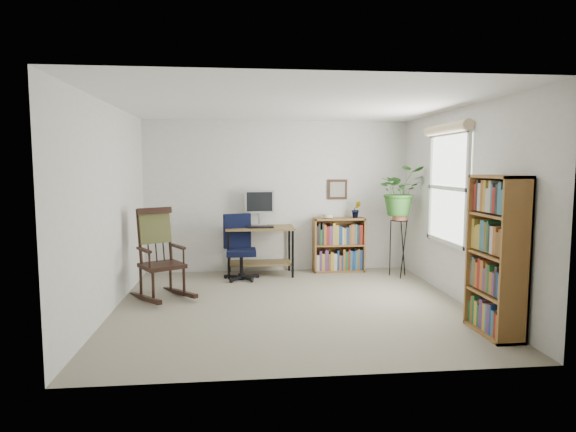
{
  "coord_description": "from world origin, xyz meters",
  "views": [
    {
      "loc": [
        -0.63,
        -5.66,
        1.68
      ],
      "look_at": [
        0.0,
        0.4,
        1.05
      ],
      "focal_mm": 30.0,
      "sensor_mm": 36.0,
      "label": 1
    }
  ],
  "objects": [
    {
      "name": "framed_picture",
      "position": [
        0.96,
        1.97,
        1.31
      ],
      "size": [
        0.32,
        0.04,
        0.32
      ],
      "primitive_type": null,
      "color": "black",
      "rests_on": "wall_back"
    },
    {
      "name": "plant_stand",
      "position": [
        1.8,
        1.36,
        0.51
      ],
      "size": [
        0.34,
        0.34,
        1.01
      ],
      "primitive_type": null,
      "rotation": [
        0.0,
        0.0,
        0.23
      ],
      "color": "black",
      "rests_on": "floor"
    },
    {
      "name": "wall_front",
      "position": [
        0.0,
        -2.0,
        1.2
      ],
      "size": [
        4.2,
        0.0,
        2.4
      ],
      "primitive_type": "cube",
      "color": "silver",
      "rests_on": "ground"
    },
    {
      "name": "window",
      "position": [
        2.06,
        0.3,
        1.4
      ],
      "size": [
        0.12,
        1.2,
        1.5
      ],
      "primitive_type": null,
      "color": "silver",
      "rests_on": "wall_right"
    },
    {
      "name": "wall_back",
      "position": [
        0.0,
        2.0,
        1.2
      ],
      "size": [
        4.2,
        0.0,
        2.4
      ],
      "primitive_type": "cube",
      "color": "silver",
      "rests_on": "ground"
    },
    {
      "name": "office_chair",
      "position": [
        -0.59,
        1.41,
        0.49
      ],
      "size": [
        0.67,
        0.67,
        0.98
      ],
      "primitive_type": null,
      "rotation": [
        0.0,
        0.0,
        0.3
      ],
      "color": "black",
      "rests_on": "floor"
    },
    {
      "name": "wall_right",
      "position": [
        2.1,
        0.0,
        1.2
      ],
      "size": [
        0.0,
        4.0,
        2.4
      ],
      "primitive_type": "cube",
      "color": "silver",
      "rests_on": "ground"
    },
    {
      "name": "ceiling",
      "position": [
        0.0,
        0.0,
        2.4
      ],
      "size": [
        4.2,
        4.0,
        0.0
      ],
      "primitive_type": "cube",
      "color": "white",
      "rests_on": "ground"
    },
    {
      "name": "wall_left",
      "position": [
        -2.1,
        0.0,
        1.2
      ],
      "size": [
        0.0,
        4.0,
        2.4
      ],
      "primitive_type": "cube",
      "color": "silver",
      "rests_on": "ground"
    },
    {
      "name": "tall_bookshelf",
      "position": [
        1.92,
        -1.19,
        0.8
      ],
      "size": [
        0.3,
        0.7,
        1.59
      ],
      "primitive_type": null,
      "color": "brown",
      "rests_on": "floor"
    },
    {
      "name": "spider_plant",
      "position": [
        1.8,
        1.36,
        1.67
      ],
      "size": [
        1.69,
        1.87,
        1.46
      ],
      "primitive_type": "imported",
      "color": "#2F6925",
      "rests_on": "plant_stand"
    },
    {
      "name": "keyboard",
      "position": [
        -0.3,
        1.58,
        0.76
      ],
      "size": [
        0.4,
        0.15,
        0.02
      ],
      "primitive_type": "cube",
      "color": "black",
      "rests_on": "desk"
    },
    {
      "name": "potted_plant_small",
      "position": [
        1.24,
        1.83,
        0.92
      ],
      "size": [
        0.13,
        0.24,
        0.11
      ],
      "primitive_type": "imported",
      "color": "#2F6925",
      "rests_on": "low_bookshelf"
    },
    {
      "name": "low_bookshelf",
      "position": [
        0.96,
        1.82,
        0.43
      ],
      "size": [
        0.82,
        0.27,
        0.86
      ],
      "primitive_type": null,
      "color": "brown",
      "rests_on": "floor"
    },
    {
      "name": "floor",
      "position": [
        0.0,
        0.0,
        0.0
      ],
      "size": [
        4.2,
        4.0,
        0.0
      ],
      "primitive_type": "cube",
      "color": "gray",
      "rests_on": "ground"
    },
    {
      "name": "rocking_chair",
      "position": [
        -1.6,
        0.48,
        0.59
      ],
      "size": [
        1.04,
        1.18,
        1.17
      ],
      "primitive_type": null,
      "rotation": [
        0.0,
        0.0,
        0.54
      ],
      "color": "black",
      "rests_on": "floor"
    },
    {
      "name": "desk",
      "position": [
        -0.3,
        1.7,
        0.38
      ],
      "size": [
        1.04,
        0.57,
        0.75
      ],
      "primitive_type": null,
      "color": "brown",
      "rests_on": "floor"
    },
    {
      "name": "monitor",
      "position": [
        -0.3,
        1.84,
        1.03
      ],
      "size": [
        0.46,
        0.16,
        0.56
      ],
      "primitive_type": null,
      "color": "#B0B0B4",
      "rests_on": "desk"
    }
  ]
}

